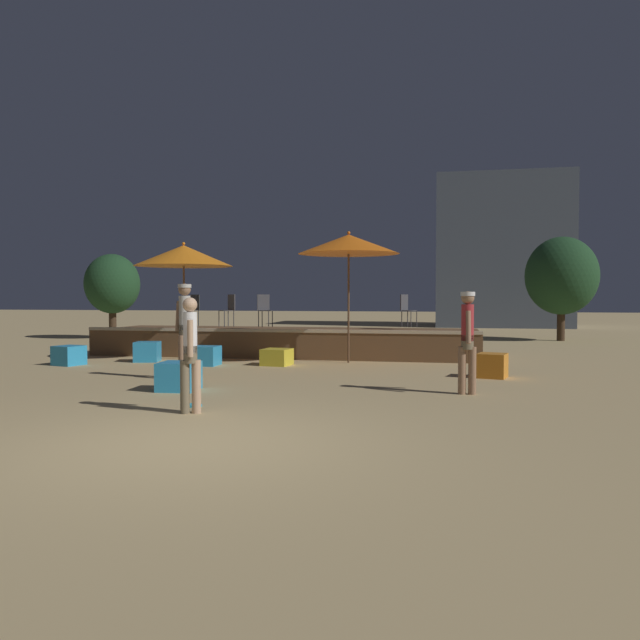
# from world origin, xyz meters

# --- Properties ---
(ground_plane) EXTENTS (120.00, 120.00, 0.00)m
(ground_plane) POSITION_xyz_m (0.00, 0.00, 0.00)
(ground_plane) COLOR tan
(wooden_deck) EXTENTS (10.51, 2.92, 0.79)m
(wooden_deck) POSITION_xyz_m (-1.58, 10.56, 0.35)
(wooden_deck) COLOR brown
(wooden_deck) RESTS_ON ground
(patio_umbrella_0) EXTENTS (2.52, 2.52, 3.03)m
(patio_umbrella_0) POSITION_xyz_m (-3.86, 8.71, 2.68)
(patio_umbrella_0) COLOR brown
(patio_umbrella_0) RESTS_ON ground
(patio_umbrella_1) EXTENTS (2.49, 2.49, 3.22)m
(patio_umbrella_1) POSITION_xyz_m (0.44, 8.72, 2.91)
(patio_umbrella_1) COLOR brown
(patio_umbrella_1) RESTS_ON ground
(cube_seat_0) EXTENTS (0.67, 0.67, 0.49)m
(cube_seat_0) POSITION_xyz_m (-1.77, 3.68, 0.25)
(cube_seat_0) COLOR #2D9EDB
(cube_seat_0) RESTS_ON ground
(cube_seat_1) EXTENTS (0.70, 0.70, 0.50)m
(cube_seat_1) POSITION_xyz_m (-4.55, 8.01, 0.25)
(cube_seat_1) COLOR #2D9EDB
(cube_seat_1) RESTS_ON ground
(cube_seat_2) EXTENTS (0.72, 0.72, 0.46)m
(cube_seat_2) POSITION_xyz_m (-6.00, 6.89, 0.23)
(cube_seat_2) COLOR #2D9EDB
(cube_seat_2) RESTS_ON ground
(cube_seat_3) EXTENTS (0.66, 0.66, 0.49)m
(cube_seat_3) POSITION_xyz_m (3.70, 6.51, 0.24)
(cube_seat_3) COLOR orange
(cube_seat_3) RESTS_ON ground
(cube_seat_4) EXTENTS (0.61, 0.61, 0.46)m
(cube_seat_4) POSITION_xyz_m (-2.80, 7.48, 0.23)
(cube_seat_4) COLOR #2D9EDB
(cube_seat_4) RESTS_ON ground
(cube_seat_5) EXTENTS (0.70, 0.70, 0.39)m
(cube_seat_5) POSITION_xyz_m (-1.14, 7.83, 0.19)
(cube_seat_5) COLOR yellow
(cube_seat_5) RESTS_ON ground
(person_0) EXTENTS (0.27, 0.45, 1.62)m
(person_0) POSITION_xyz_m (-0.72, 1.74, 0.86)
(person_0) COLOR tan
(person_0) RESTS_ON ground
(person_1) EXTENTS (0.30, 0.53, 1.72)m
(person_1) POSITION_xyz_m (3.13, 4.23, 0.97)
(person_1) COLOR #997051
(person_1) RESTS_ON ground
(person_2) EXTENTS (0.55, 0.30, 1.89)m
(person_2) POSITION_xyz_m (-2.24, 5.04, 1.10)
(person_2) COLOR #997051
(person_2) RESTS_ON ground
(bistro_chair_0) EXTENTS (0.48, 0.48, 0.90)m
(bistro_chair_0) POSITION_xyz_m (-3.20, 10.28, 1.33)
(bistro_chair_0) COLOR #47474C
(bistro_chair_0) RESTS_ON wooden_deck
(bistro_chair_1) EXTENTS (0.48, 0.48, 0.90)m
(bistro_chair_1) POSITION_xyz_m (-2.21, 10.41, 1.33)
(bistro_chair_1) COLOR #47474C
(bistro_chair_1) RESTS_ON wooden_deck
(bistro_chair_2) EXTENTS (0.45, 0.45, 0.90)m
(bistro_chair_2) POSITION_xyz_m (-4.33, 10.42, 1.33)
(bistro_chair_2) COLOR #2D3338
(bistro_chair_2) RESTS_ON wooden_deck
(bistro_chair_3) EXTENTS (0.47, 0.46, 0.90)m
(bistro_chair_3) POSITION_xyz_m (1.71, 11.17, 1.33)
(bistro_chair_3) COLOR #47474C
(bistro_chair_3) RESTS_ON wooden_deck
(frisbee_disc) EXTENTS (0.25, 0.25, 0.03)m
(frisbee_disc) POSITION_xyz_m (-0.89, 2.24, 0.02)
(frisbee_disc) COLOR #33B2D8
(frisbee_disc) RESTS_ON ground
(background_tree_0) EXTENTS (2.59, 2.59, 3.81)m
(background_tree_0) POSITION_xyz_m (6.94, 17.71, 2.38)
(background_tree_0) COLOR #3D2B1C
(background_tree_0) RESTS_ON ground
(background_tree_1) EXTENTS (2.08, 2.08, 3.26)m
(background_tree_1) POSITION_xyz_m (-9.81, 15.56, 2.10)
(background_tree_1) COLOR #3D2B1C
(background_tree_1) RESTS_ON ground
(distant_building) EXTENTS (6.92, 4.86, 8.01)m
(distant_building) POSITION_xyz_m (5.76, 28.78, 4.00)
(distant_building) COLOR #4C5666
(distant_building) RESTS_ON ground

